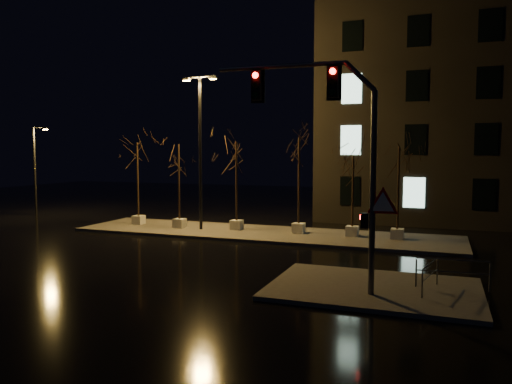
% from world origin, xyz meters
% --- Properties ---
extents(ground, '(90.00, 90.00, 0.00)m').
position_xyz_m(ground, '(0.00, 0.00, 0.00)').
color(ground, black).
rests_on(ground, ground).
extents(median, '(22.00, 5.00, 0.15)m').
position_xyz_m(median, '(0.00, 6.00, 0.07)').
color(median, '#4B4843').
rests_on(median, ground).
extents(sidewalk_corner, '(7.00, 5.00, 0.15)m').
position_xyz_m(sidewalk_corner, '(7.50, -3.50, 0.07)').
color(sidewalk_corner, '#4B4843').
rests_on(sidewalk_corner, ground).
extents(building, '(25.00, 12.00, 15.00)m').
position_xyz_m(building, '(14.00, 18.00, 7.50)').
color(building, black).
rests_on(building, ground).
extents(tree_0, '(1.80, 1.80, 5.31)m').
position_xyz_m(tree_0, '(-8.44, 6.29, 4.18)').
color(tree_0, silver).
rests_on(tree_0, median).
extents(tree_1, '(1.80, 1.80, 5.20)m').
position_xyz_m(tree_1, '(-5.27, 5.89, 4.09)').
color(tree_1, silver).
rests_on(tree_1, median).
extents(tree_2, '(1.80, 1.80, 5.31)m').
position_xyz_m(tree_2, '(-1.74, 6.45, 4.18)').
color(tree_2, silver).
rests_on(tree_2, median).
extents(tree_3, '(1.80, 1.80, 5.57)m').
position_xyz_m(tree_3, '(2.02, 6.59, 4.38)').
color(tree_3, silver).
rests_on(tree_3, median).
extents(tree_4, '(1.80, 1.80, 4.52)m').
position_xyz_m(tree_4, '(5.08, 6.50, 3.59)').
color(tree_4, silver).
rests_on(tree_4, median).
extents(tree_5, '(1.80, 1.80, 5.02)m').
position_xyz_m(tree_5, '(7.46, 6.43, 3.96)').
color(tree_5, silver).
rests_on(tree_5, median).
extents(traffic_signal_mast, '(6.16, 0.34, 7.52)m').
position_xyz_m(traffic_signal_mast, '(6.30, -4.49, 5.09)').
color(traffic_signal_mast, '#525459').
rests_on(traffic_signal_mast, sidewalk_corner).
extents(streetlight_main, '(2.24, 0.34, 8.99)m').
position_xyz_m(streetlight_main, '(-3.78, 5.82, 5.33)').
color(streetlight_main, black).
rests_on(streetlight_main, median).
extents(streetlight_far, '(1.29, 0.38, 6.60)m').
position_xyz_m(streetlight_far, '(-19.06, 8.76, 3.63)').
color(streetlight_far, black).
rests_on(streetlight_far, ground).
extents(guard_rail_a, '(2.36, 0.21, 1.02)m').
position_xyz_m(guard_rail_a, '(10.00, -2.91, 0.81)').
color(guard_rail_a, '#525459').
rests_on(guard_rail_a, sidewalk_corner).
extents(guard_rail_b, '(0.48, 1.95, 0.94)m').
position_xyz_m(guard_rail_b, '(9.31, -3.40, 0.76)').
color(guard_rail_b, '#525459').
rests_on(guard_rail_b, sidewalk_corner).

